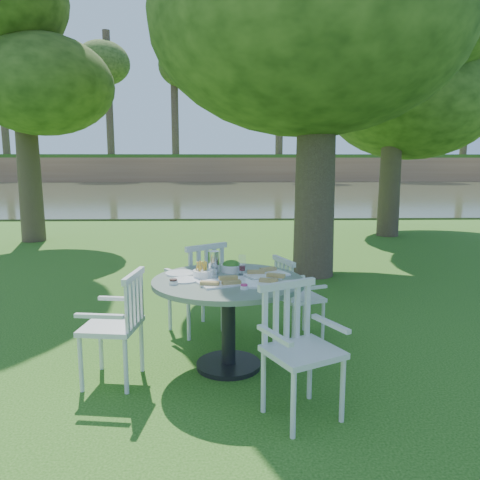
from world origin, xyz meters
name	(u,v)px	position (x,y,z in m)	size (l,w,h in m)	color
ground	(241,314)	(0.00, 0.00, 0.00)	(140.00, 140.00, 0.00)	#19440E
table	(228,298)	(-0.15, -1.43, 0.62)	(1.28, 1.28, 0.79)	black
chair_ne	(292,292)	(0.49, -0.81, 0.49)	(0.52, 0.53, 0.83)	silver
chair_nw	(201,281)	(-0.43, -0.60, 0.56)	(0.65, 0.64, 0.95)	silver
chair_sw	(122,319)	(-1.00, -1.67, 0.53)	(0.48, 0.51, 0.90)	silver
chair_se	(295,338)	(0.31, -2.17, 0.54)	(0.61, 0.60, 0.92)	silver
tableware	(225,273)	(-0.18, -1.36, 0.82)	(1.10, 0.72, 0.20)	white
river	(228,192)	(0.00, 23.00, 0.00)	(100.00, 28.00, 0.12)	#30351F
far_bank	(229,105)	(0.28, 41.12, 7.25)	(100.00, 18.00, 15.20)	#956445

